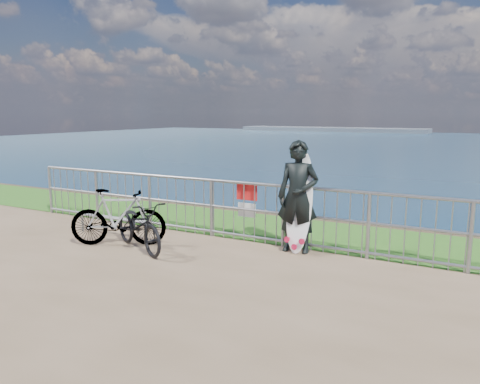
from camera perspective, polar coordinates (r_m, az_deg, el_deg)
The scene contains 8 objects.
grass_strip at distance 9.85m, azimuth 2.40°, elevation -4.22°, with size 120.00×120.00×0.00m, color #255918.
seascape at distance 160.83m, azimuth 11.06°, elevation 7.29°, with size 260.00×260.00×5.00m.
railing at distance 8.76m, azimuth -0.60°, elevation -2.15°, with size 10.06×0.10×1.13m.
surfer at distance 8.01m, azimuth 7.07°, elevation -0.58°, with size 0.70×0.46×1.92m, color black.
surfboard at distance 8.02m, azimuth 7.22°, elevation -1.71°, with size 0.47×0.43×1.75m.
bicycle_near at distance 8.33m, azimuth -12.24°, elevation -3.98°, with size 0.59×1.68×0.88m, color black.
bicycle_far at distance 8.69m, azimuth -14.65°, elevation -3.00°, with size 0.49×1.72×1.03m, color black.
bike_rack at distance 9.39m, azimuth -15.31°, elevation -3.36°, with size 1.81×0.05×0.38m.
Camera 1 is at (4.17, -5.90, 2.39)m, focal length 35.00 mm.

